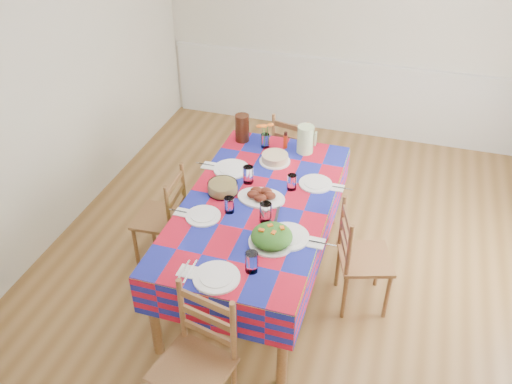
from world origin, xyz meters
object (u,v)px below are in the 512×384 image
dining_table (257,211)px  chair_far (295,155)px  green_pitcher (305,139)px  chair_right (360,259)px  tea_pitcher (242,128)px  meat_platter (261,196)px  chair_near (196,364)px  chair_left (164,218)px

dining_table → chair_far: size_ratio=2.22×
green_pitcher → chair_right: bearing=-52.7°
tea_pitcher → meat_platter: bearing=-62.5°
chair_near → chair_far: 2.62m
chair_near → chair_right: chair_near is taller
green_pitcher → chair_far: 0.69m
green_pitcher → tea_pitcher: 0.59m
meat_platter → tea_pitcher: size_ratio=1.48×
dining_table → chair_left: 0.87m
green_pitcher → chair_left: 1.40m
green_pitcher → chair_left: bearing=-140.2°
chair_left → chair_right: chair_right is taller
meat_platter → chair_left: chair_left is taller
dining_table → green_pitcher: (0.18, 0.85, 0.22)m
dining_table → green_pitcher: 0.89m
green_pitcher → chair_near: (-0.17, -2.16, -0.44)m
dining_table → tea_pitcher: bearing=115.2°
tea_pitcher → chair_right: (1.25, -0.89, -0.48)m
tea_pitcher → chair_left: (-0.42, -0.87, -0.48)m
chair_far → meat_platter: bearing=103.3°
chair_far → chair_right: bearing=134.6°
dining_table → chair_near: size_ratio=2.09×
tea_pitcher → chair_near: bearing=-79.1°
meat_platter → chair_left: 0.93m
dining_table → chair_right: chair_right is taller
meat_platter → dining_table: bearing=-108.9°
chair_left → chair_right: 1.67m
chair_far → chair_near: bearing=102.6°
chair_far → green_pitcher: bearing=124.3°
chair_near → dining_table: bearing=102.5°
dining_table → chair_near: chair_near is taller
chair_left → dining_table: bearing=86.7°
green_pitcher → tea_pitcher: (-0.59, 0.03, 0.00)m
chair_left → tea_pitcher: bearing=151.1°
chair_near → green_pitcher: bearing=97.5°
tea_pitcher → chair_near: (0.42, -2.18, -0.45)m
chair_near → chair_right: 1.54m
tea_pitcher → chair_far: tea_pitcher is taller
meat_platter → chair_left: size_ratio=0.41×
chair_near → chair_right: bearing=69.6°
tea_pitcher → chair_near: size_ratio=0.26×
meat_platter → tea_pitcher: (-0.43, 0.82, 0.10)m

